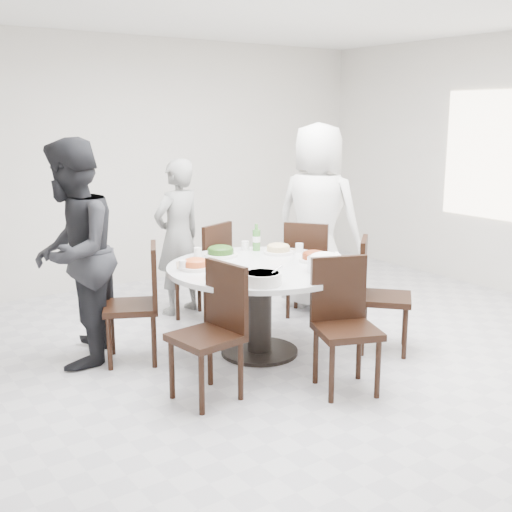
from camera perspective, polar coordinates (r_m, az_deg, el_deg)
floor at (r=5.41m, az=4.74°, el=-8.65°), size 6.00×6.00×0.01m
wall_back at (r=7.61m, az=-9.80°, el=8.24°), size 6.00×0.01×2.80m
dining_table at (r=5.28m, az=0.31°, el=-4.81°), size 1.50×1.50×0.75m
chair_ne at (r=6.28m, az=4.76°, el=-1.07°), size 0.59×0.59×0.95m
chair_n at (r=6.16m, az=-4.84°, el=-1.35°), size 0.55×0.55×0.95m
chair_nw at (r=5.19m, az=-11.05°, el=-4.22°), size 0.56×0.56×0.95m
chair_sw at (r=4.43m, az=-4.52°, el=-6.96°), size 0.47×0.47×0.95m
chair_s at (r=4.60m, az=8.10°, el=-6.31°), size 0.54×0.54×0.95m
chair_se at (r=5.43m, az=11.43°, el=-3.47°), size 0.59×0.59×0.95m
diner_right at (r=6.44m, az=5.49°, el=3.42°), size 0.92×1.08×1.87m
diner_middle at (r=6.33m, az=-6.94°, el=1.68°), size 0.63×0.48×1.53m
diner_left at (r=5.17m, az=-15.97°, el=0.21°), size 1.04×1.09×1.78m
dish_greens at (r=5.51m, az=-3.17°, el=0.34°), size 0.29×0.29×0.08m
dish_pale at (r=5.62m, az=1.99°, el=0.56°), size 0.26×0.26×0.07m
dish_orange at (r=5.07m, az=-5.39°, el=-0.82°), size 0.25×0.25×0.07m
dish_redbrown at (r=5.34m, az=5.17°, el=-0.16°), size 0.25×0.25×0.06m
dish_tofu at (r=4.80m, az=-2.79°, el=-1.51°), size 0.30×0.30×0.08m
rice_bowl at (r=4.99m, az=6.13°, el=-0.78°), size 0.27×0.27×0.12m
soup_bowl at (r=4.61m, az=0.55°, el=-2.01°), size 0.28×0.28×0.09m
beverage_bottle at (r=5.72m, az=0.04°, el=1.68°), size 0.07×0.07×0.24m
tea_cups at (r=5.71m, az=-3.48°, el=0.81°), size 0.07×0.07×0.08m
chopsticks at (r=5.71m, az=-3.54°, el=0.44°), size 0.24×0.04×0.01m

